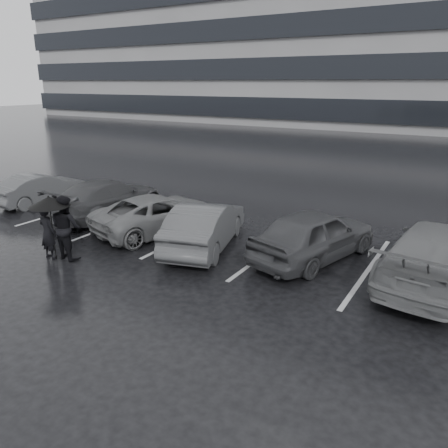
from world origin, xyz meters
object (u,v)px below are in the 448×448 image
car_west_a (205,225)px  pedestrian_right (66,227)px  car_main (314,235)px  car_west_b (158,213)px  car_east (440,254)px  pedestrian_left (48,232)px  car_west_c (108,198)px  car_west_d (41,188)px

car_west_a → pedestrian_right: pedestrian_right is taller
car_main → car_west_b: car_main is taller
car_east → pedestrian_left: bearing=28.8°
car_west_b → pedestrian_left: pedestrian_left is taller
car_west_c → car_west_d: (-3.60, -0.12, -0.07)m
car_main → car_west_c: (-7.85, 0.08, -0.04)m
car_west_c → car_east: size_ratio=0.90×
pedestrian_left → car_west_c: bearing=-66.4°
pedestrian_left → pedestrian_right: pedestrian_right is taller
car_west_c → car_west_d: car_west_c is taller
car_west_d → car_east: (14.55, 0.17, 0.14)m
car_west_c → car_east: (10.96, 0.05, 0.07)m
car_east → pedestrian_right: 9.64m
car_east → pedestrian_right: pedestrian_right is taller
car_west_b → car_east: size_ratio=0.85×
car_west_b → pedestrian_right: bearing=93.1°
car_main → pedestrian_right: (-5.86, -3.42, 0.18)m
car_main → pedestrian_left: 7.29m
car_main → car_east: size_ratio=0.81×
car_main → car_west_c: bearing=14.8°
car_west_c → pedestrian_right: size_ratio=2.60×
pedestrian_left → car_main: bearing=-148.3°
car_west_b → pedestrian_left: size_ratio=2.91×
car_west_a → pedestrian_right: size_ratio=2.32×
car_west_b → car_west_c: size_ratio=0.95×
car_main → car_east: car_east is taller
car_main → car_west_c: car_main is taller
car_main → car_west_a: size_ratio=1.01×
pedestrian_right → pedestrian_left: bearing=39.4°
car_west_a → pedestrian_left: 4.36m
pedestrian_right → car_main: bearing=-143.3°
car_east → pedestrian_left: 10.14m
car_west_a → car_west_b: (-2.10, 0.43, -0.07)m
car_west_a → car_west_b: bearing=-27.6°
car_west_b → car_west_c: (-2.69, 0.42, 0.06)m
car_west_a → car_west_c: car_west_a is taller
car_east → car_west_c: bearing=6.9°
car_east → pedestrian_right: (-8.96, -3.55, 0.14)m
car_west_c → car_west_d: size_ratio=1.27×
car_west_d → car_west_a: bearing=179.4°
car_west_a → car_west_b: 2.14m
car_west_b → car_west_d: bearing=13.2°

